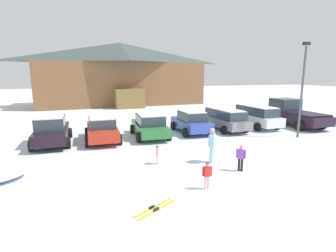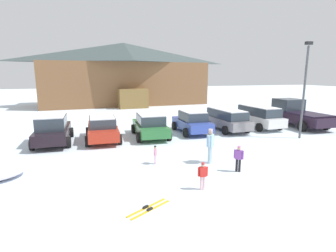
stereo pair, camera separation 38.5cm
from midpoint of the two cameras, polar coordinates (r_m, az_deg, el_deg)
ground at (r=9.15m, az=20.29°, el=-16.90°), size 160.00×160.00×0.00m
ski_lodge at (r=38.50m, az=-10.60°, el=11.18°), size 22.87×11.53×8.52m
parked_black_sedan at (r=17.51m, az=-24.58°, el=-0.78°), size 2.24×4.55×1.77m
parked_red_sedan at (r=17.26m, az=-14.81°, el=-0.52°), size 2.24×4.44×1.59m
parked_green_coupe at (r=17.78m, az=-4.64°, el=0.17°), size 2.41×4.50×1.61m
parked_blue_hatchback at (r=19.09m, az=4.46°, el=0.95°), size 2.12×4.05×1.62m
parked_grey_wagon at (r=20.48m, az=11.70°, el=1.62°), size 2.16×4.73×1.62m
parked_white_suv at (r=22.27m, az=18.12°, el=2.17°), size 2.09×4.80×1.72m
pickup_truck at (r=24.17m, az=25.03°, el=2.52°), size 2.66×5.96×2.15m
skier_child_in_pink_snowsuit at (r=12.48m, az=-3.23°, el=-6.06°), size 0.19×0.32×0.89m
skier_child_in_red_jacket at (r=9.88m, az=7.39°, el=-10.35°), size 0.39×0.18×1.05m
skier_adult_in_blue_parka at (r=12.69m, az=8.70°, el=-3.82°), size 0.47×0.47×1.67m
skier_child_in_purple_jacket at (r=11.93m, az=14.68°, el=-6.47°), size 0.31×0.34×1.16m
pair_of_skis at (r=8.72m, az=-4.21°, el=-17.50°), size 1.58×1.05×0.08m
lamp_post at (r=19.29m, az=26.71°, el=7.81°), size 0.44×0.24×6.21m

